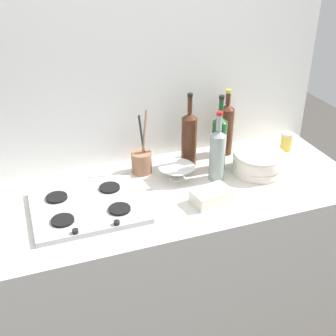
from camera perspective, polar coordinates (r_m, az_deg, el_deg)
ground_plane at (r=2.64m, az=0.00°, el=-19.71°), size 6.00×6.00×0.00m
counter_block at (r=2.31m, az=0.00°, el=-12.39°), size 1.80×0.70×0.90m
backsplash_panel at (r=2.25m, az=-3.31°, el=7.30°), size 1.90×0.06×2.29m
stovetop_hob at (r=1.95m, az=-10.19°, el=-4.81°), size 0.47×0.40×0.04m
plate_stack at (r=2.21m, az=11.46°, el=0.67°), size 0.25×0.25×0.10m
wine_bottle_leftmost at (r=2.19m, az=2.70°, el=3.80°), size 0.08×0.08×0.38m
wine_bottle_mid_left at (r=2.17m, az=6.52°, el=3.32°), size 0.07×0.07×0.38m
wine_bottle_mid_right at (r=2.33m, az=7.41°, el=5.06°), size 0.08×0.08×0.35m
wine_bottle_rightmost at (r=2.09m, az=6.29°, el=1.83°), size 0.07×0.07×0.34m
mixing_bowl at (r=2.12m, az=1.13°, el=-0.51°), size 0.17×0.17×0.07m
butter_dish at (r=1.96m, az=5.52°, el=-3.58°), size 0.19×0.13×0.06m
utensil_crock at (r=2.17m, az=-3.38°, el=0.86°), size 0.10×0.10×0.31m
condiment_jar_front at (r=2.46m, az=14.85°, el=3.29°), size 0.06×0.06×0.10m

